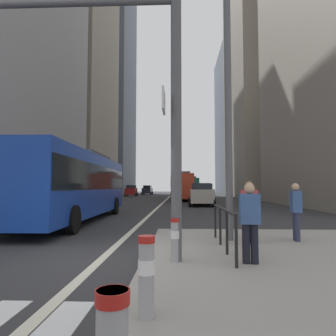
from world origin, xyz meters
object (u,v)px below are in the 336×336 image
object	(u,v)px
car_oncoming_mid	(147,190)
car_receding_near	(203,194)
city_bus_red_distant	(190,186)
pedestrian_walking	(250,209)
car_receding_far	(200,194)
street_lamp_post	(228,60)
pedestrian_waiting	(250,219)
pedestrian_far	(296,209)
traffic_signal_gantry	(78,69)
bollard_right	(175,237)
city_bus_red_receding	(182,185)
city_bus_blue_oncoming	(75,183)
car_oncoming_far	(131,191)
bollard_left	(146,272)

from	to	relation	value
car_oncoming_mid	car_receding_near	world-z (taller)	same
city_bus_red_distant	pedestrian_walking	xyz separation A→B (m)	(0.13, -45.96, -0.79)
city_bus_red_distant	car_receding_far	world-z (taller)	city_bus_red_distant
car_oncoming_mid	street_lamp_post	size ratio (longest dim) A/B	0.52
city_bus_red_distant	pedestrian_waiting	bearing A→B (deg)	-90.41
pedestrian_far	car_receding_far	bearing A→B (deg)	94.80
car_oncoming_mid	pedestrian_far	world-z (taller)	car_oncoming_mid
traffic_signal_gantry	pedestrian_walking	xyz separation A→B (m)	(3.97, 1.95, -3.07)
street_lamp_post	bollard_right	size ratio (longest dim) A/B	9.34
car_receding_far	traffic_signal_gantry	xyz separation A→B (m)	(-3.88, -19.72, 3.12)
city_bus_red_receding	pedestrian_far	distance (m)	29.48
city_bus_blue_oncoming	car_receding_far	world-z (taller)	city_bus_blue_oncoming
car_receding_far	pedestrian_far	size ratio (longest dim) A/B	2.72
city_bus_red_distant	pedestrian_far	world-z (taller)	city_bus_red_distant
car_oncoming_mid	car_receding_far	bearing A→B (deg)	-76.86
city_bus_blue_oncoming	pedestrian_waiting	xyz separation A→B (m)	(6.37, -8.17, -0.83)
city_bus_blue_oncoming	traffic_signal_gantry	xyz separation A→B (m)	(2.87, -8.03, 2.28)
bollard_right	pedestrian_far	size ratio (longest dim) A/B	0.54
car_receding_near	traffic_signal_gantry	size ratio (longest dim) A/B	0.67
city_bus_red_receding	pedestrian_far	bearing A→B (deg)	-84.36
car_oncoming_far	street_lamp_post	world-z (taller)	street_lamp_post
bollard_right	car_receding_far	bearing A→B (deg)	84.68
street_lamp_post	bollard_right	distance (m)	5.47
city_bus_red_distant	bollard_right	bearing A→B (deg)	-92.15
bollard_right	pedestrian_far	xyz separation A→B (m)	(3.29, 2.40, 0.39)
street_lamp_post	bollard_left	bearing A→B (deg)	-109.27
city_bus_blue_oncoming	city_bus_red_receding	distance (m)	24.27
pedestrian_waiting	traffic_signal_gantry	bearing A→B (deg)	177.83
bollard_right	city_bus_red_receding	bearing A→B (deg)	89.28
city_bus_red_distant	pedestrian_waiting	size ratio (longest dim) A/B	7.58
traffic_signal_gantry	pedestrian_walking	distance (m)	5.38
city_bus_red_distant	city_bus_red_receding	bearing A→B (deg)	-94.95
traffic_signal_gantry	pedestrian_far	world-z (taller)	traffic_signal_gantry
pedestrian_waiting	street_lamp_post	bearing A→B (deg)	89.42
bollard_left	bollard_right	size ratio (longest dim) A/B	1.07
car_oncoming_far	traffic_signal_gantry	distance (m)	47.46
car_receding_far	bollard_right	size ratio (longest dim) A/B	5.02
car_receding_near	city_bus_blue_oncoming	bearing A→B (deg)	-116.36
traffic_signal_gantry	car_receding_far	bearing A→B (deg)	78.86
street_lamp_post	pedestrian_far	xyz separation A→B (m)	(1.81, -0.06, -4.26)
car_receding_near	car_receding_far	xyz separation A→B (m)	(-0.48, -2.91, 0.00)
street_lamp_post	pedestrian_walking	xyz separation A→B (m)	(0.45, -0.49, -4.24)
pedestrian_walking	pedestrian_waiting	bearing A→B (deg)	-102.81
city_bus_red_distant	pedestrian_far	bearing A→B (deg)	-88.12
car_receding_near	car_receding_far	world-z (taller)	same
city_bus_red_distant	bollard_left	world-z (taller)	city_bus_red_distant
city_bus_red_receding	car_oncoming_mid	xyz separation A→B (m)	(-7.14, 24.78, -0.85)
city_bus_blue_oncoming	car_oncoming_far	bearing A→B (deg)	95.38
car_oncoming_far	pedestrian_waiting	xyz separation A→B (m)	(10.03, -47.04, 0.01)
bollard_left	traffic_signal_gantry	bearing A→B (deg)	123.81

